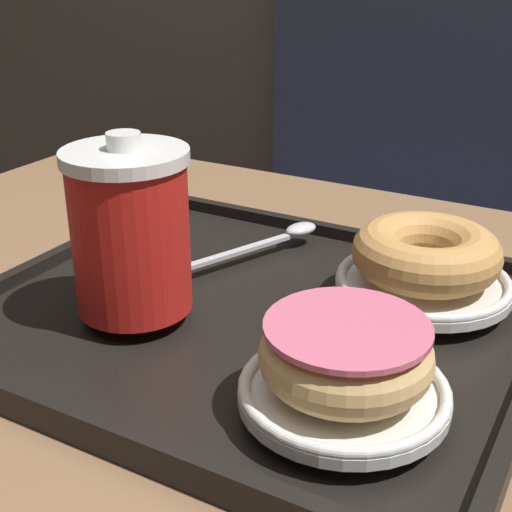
% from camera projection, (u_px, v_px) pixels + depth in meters
% --- Properties ---
extents(cafe_table, '(1.02, 0.73, 0.72)m').
position_uv_depth(cafe_table, '(263.00, 456.00, 0.68)').
color(cafe_table, '#846042').
rests_on(cafe_table, ground_plane).
extents(serving_tray, '(0.45, 0.38, 0.02)m').
position_uv_depth(serving_tray, '(256.00, 319.00, 0.59)').
color(serving_tray, black).
rests_on(serving_tray, cafe_table).
extents(coffee_cup_front, '(0.10, 0.10, 0.14)m').
position_uv_depth(coffee_cup_front, '(130.00, 230.00, 0.55)').
color(coffee_cup_front, red).
rests_on(coffee_cup_front, serving_tray).
extents(plate_with_chocolate_donut, '(0.14, 0.14, 0.01)m').
position_uv_depth(plate_with_chocolate_donut, '(344.00, 391.00, 0.45)').
color(plate_with_chocolate_donut, white).
rests_on(plate_with_chocolate_donut, serving_tray).
extents(donut_chocolate_glazed, '(0.11, 0.11, 0.04)m').
position_uv_depth(donut_chocolate_glazed, '(346.00, 353.00, 0.44)').
color(donut_chocolate_glazed, '#DBB270').
rests_on(donut_chocolate_glazed, plate_with_chocolate_donut).
extents(plate_with_plain_donut, '(0.15, 0.15, 0.01)m').
position_uv_depth(plate_with_plain_donut, '(423.00, 282.00, 0.60)').
color(plate_with_plain_donut, white).
rests_on(plate_with_plain_donut, serving_tray).
extents(donut_plain, '(0.12, 0.12, 0.04)m').
position_uv_depth(donut_plain, '(426.00, 253.00, 0.59)').
color(donut_plain, tan).
rests_on(donut_plain, plate_with_plain_donut).
extents(spoon, '(0.08, 0.16, 0.01)m').
position_uv_depth(spoon, '(281.00, 236.00, 0.70)').
color(spoon, silver).
rests_on(spoon, serving_tray).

